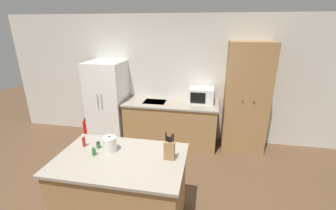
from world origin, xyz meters
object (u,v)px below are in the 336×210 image
Objects in this scene: spice_bottle_tall_dark at (94,152)px; kettle at (110,144)px; refrigerator at (108,102)px; microwave at (201,95)px; knife_block at (169,150)px; spice_bottle_amber_oil at (98,145)px; spice_bottle_short_red at (84,141)px; fire_extinguisher at (86,127)px; pantry_cabinet at (246,99)px.

kettle is at bearing 39.91° from spice_bottle_tall_dark.
microwave is (1.95, 0.14, 0.21)m from refrigerator.
refrigerator is 2.28m from spice_bottle_tall_dark.
spice_bottle_amber_oil is (-0.91, 0.08, -0.08)m from knife_block.
spice_bottle_short_red is 0.41× the size of fire_extinguisher.
spice_bottle_tall_dark is (-1.98, -2.19, -0.08)m from pantry_cabinet.
spice_bottle_tall_dark is 0.59× the size of spice_bottle_short_red.
spice_bottle_short_red is at bearing 143.12° from spice_bottle_tall_dark.
knife_block is 0.92m from spice_bottle_amber_oil.
refrigerator is 0.91m from fire_extinguisher.
refrigerator is 4.26× the size of fire_extinguisher.
refrigerator reaches higher than spice_bottle_tall_dark.
knife_block is at bearing 5.37° from spice_bottle_tall_dark.
kettle is at bearing -131.63° from pantry_cabinet.
spice_bottle_short_red is at bearing 173.54° from kettle.
kettle is 2.70m from fire_extinguisher.
kettle is at bearing -12.12° from spice_bottle_amber_oil.
pantry_cabinet is (2.80, 0.07, 0.21)m from refrigerator.
pantry_cabinet reaches higher than spice_bottle_short_red.
fire_extinguisher is at bearing -177.45° from microwave.
spice_bottle_tall_dark is at bearing -69.06° from refrigerator.
knife_block is 0.74m from kettle.
knife_block is at bearing -50.27° from refrigerator.
spice_bottle_amber_oil is at bearing -134.74° from pantry_cabinet.
pantry_cabinet reaches higher than kettle.
microwave is 2.53m from spice_bottle_tall_dark.
spice_bottle_tall_dark is 1.16× the size of spice_bottle_amber_oil.
kettle reaches higher than spice_bottle_short_red.
kettle reaches higher than spice_bottle_amber_oil.
pantry_cabinet reaches higher than microwave.
spice_bottle_amber_oil is 0.19m from kettle.
refrigerator is at bearing 115.66° from kettle.
fire_extinguisher is (-0.61, 0.03, -0.67)m from refrigerator.
spice_bottle_amber_oil is (-1.16, -2.10, -0.08)m from microwave.
spice_bottle_short_red is (-0.22, 0.17, 0.03)m from spice_bottle_tall_dark.
spice_bottle_short_red is 1.95× the size of spice_bottle_amber_oil.
spice_bottle_amber_oil is at bearing -68.16° from refrigerator.
refrigerator is 10.48× the size of spice_bottle_short_red.
microwave is (-0.85, 0.07, -0.00)m from pantry_cabinet.
pantry_cabinet is 25.55× the size of spice_bottle_amber_oil.
microwave reaches higher than kettle.
pantry_cabinet is at bearing -4.90° from microwave.
refrigerator is at bearing -2.58° from fire_extinguisher.
spice_bottle_amber_oil is at bearing -1.27° from spice_bottle_short_red.
refrigerator is 3.49× the size of microwave.
kettle is (0.17, -0.04, 0.05)m from spice_bottle_amber_oil.
kettle is at bearing 176.82° from knife_block.
microwave is 5.06× the size of spice_bottle_tall_dark.
kettle reaches higher than spice_bottle_tall_dark.
spice_bottle_short_red is (-1.10, 0.08, -0.04)m from knife_block.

